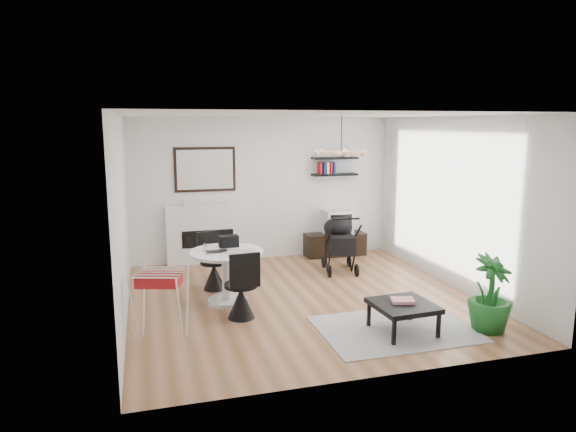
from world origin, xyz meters
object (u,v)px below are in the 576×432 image
object	(u,v)px
tv_console	(335,244)
drying_rack	(161,304)
stroller	(339,246)
potted_plant	(490,294)
coffee_table	(403,306)
dining_table	(227,269)
fireplace	(207,227)
crt_tv	(337,222)

from	to	relation	value
tv_console	drying_rack	xyz separation A→B (m)	(-3.46, -3.23, 0.23)
tv_console	stroller	xyz separation A→B (m)	(-0.32, -1.03, 0.23)
stroller	potted_plant	size ratio (longest dim) A/B	1.09
tv_console	coffee_table	world-z (taller)	tv_console
dining_table	stroller	size ratio (longest dim) A/B	1.01
fireplace	dining_table	size ratio (longest dim) A/B	2.03
fireplace	tv_console	bearing A→B (deg)	-3.26
crt_tv	drying_rack	size ratio (longest dim) A/B	0.61
tv_console	crt_tv	size ratio (longest dim) A/B	2.27
potted_plant	tv_console	bearing A→B (deg)	97.22
tv_console	drying_rack	world-z (taller)	drying_rack
crt_tv	potted_plant	bearing A→B (deg)	-83.24
crt_tv	coffee_table	size ratio (longest dim) A/B	0.69
crt_tv	drying_rack	world-z (taller)	crt_tv
coffee_table	potted_plant	size ratio (longest dim) A/B	0.79
tv_console	stroller	bearing A→B (deg)	-107.06
coffee_table	potted_plant	distance (m)	1.11
dining_table	coffee_table	distance (m)	2.56
crt_tv	dining_table	distance (m)	3.32
fireplace	tv_console	distance (m)	2.54
tv_console	stroller	size ratio (longest dim) A/B	1.13
stroller	drying_rack	bearing A→B (deg)	-134.88
tv_console	crt_tv	xyz separation A→B (m)	(0.03, -0.00, 0.45)
tv_console	coffee_table	size ratio (longest dim) A/B	1.56
coffee_table	potted_plant	bearing A→B (deg)	-12.64
tv_console	crt_tv	bearing A→B (deg)	-5.55
fireplace	potted_plant	world-z (taller)	fireplace
crt_tv	coffee_table	distance (m)	3.87
fireplace	potted_plant	size ratio (longest dim) A/B	2.22
fireplace	stroller	distance (m)	2.48
tv_console	dining_table	distance (m)	3.31
potted_plant	crt_tv	bearing A→B (deg)	96.76
dining_table	crt_tv	bearing A→B (deg)	40.24
fireplace	stroller	xyz separation A→B (m)	(2.18, -1.17, -0.23)
tv_console	drying_rack	size ratio (longest dim) A/B	1.37
dining_table	potted_plant	distance (m)	3.57
potted_plant	drying_rack	bearing A→B (deg)	168.31
crt_tv	dining_table	size ratio (longest dim) A/B	0.49
dining_table	tv_console	bearing A→B (deg)	40.67
crt_tv	potted_plant	world-z (taller)	potted_plant
crt_tv	dining_table	bearing A→B (deg)	-139.76
fireplace	tv_console	size ratio (longest dim) A/B	1.81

